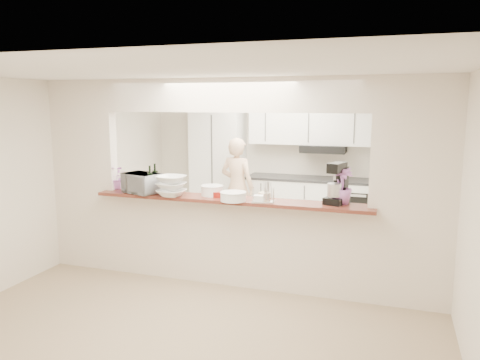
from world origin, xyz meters
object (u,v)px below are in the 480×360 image
at_px(stand_mixer, 338,185).
at_px(toaster_oven, 142,183).
at_px(person, 237,188).
at_px(refrigerator, 406,189).

bearing_deg(stand_mixer, toaster_oven, -176.08).
bearing_deg(stand_mixer, person, 133.55).
height_order(refrigerator, toaster_oven, refrigerator).
bearing_deg(refrigerator, person, -166.55).
xyz_separation_m(refrigerator, stand_mixer, (-0.80, -2.59, 0.45)).
distance_m(refrigerator, stand_mixer, 2.74).
relative_size(refrigerator, toaster_oven, 3.72).
xyz_separation_m(refrigerator, person, (-2.65, -0.63, -0.03)).
bearing_deg(toaster_oven, stand_mixer, 22.10).
xyz_separation_m(toaster_oven, person, (0.55, 2.12, -0.39)).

